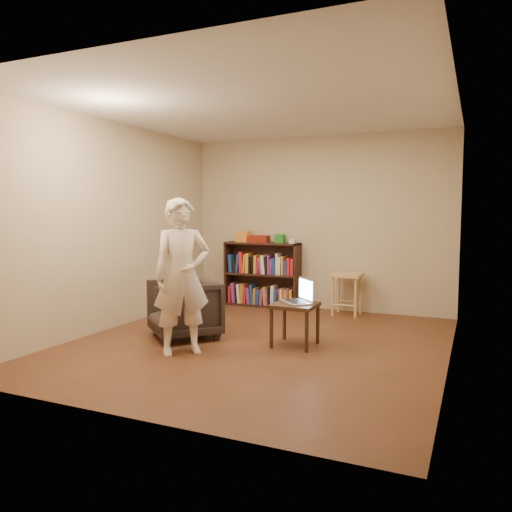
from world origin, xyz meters
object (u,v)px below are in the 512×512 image
at_px(stool, 347,281).
at_px(person, 182,276).
at_px(laptop, 300,297).
at_px(armchair, 184,309).
at_px(bookshelf, 262,278).
at_px(side_table, 295,311).

distance_m(stool, person, 2.87).
bearing_deg(laptop, armchair, -124.02).
distance_m(bookshelf, person, 2.81).
bearing_deg(side_table, stool, 86.29).
xyz_separation_m(bookshelf, side_table, (1.26, -2.02, -0.05)).
distance_m(stool, side_table, 1.88).
relative_size(armchair, laptop, 1.71).
height_order(armchair, side_table, armchair).
distance_m(stool, armchair, 2.51).
xyz_separation_m(bookshelf, armchair, (-0.05, -2.21, -0.10)).
relative_size(laptop, person, 0.27).
xyz_separation_m(stool, side_table, (-0.12, -1.88, -0.09)).
relative_size(stool, armchair, 0.80).
height_order(laptop, person, person).
distance_m(bookshelf, laptop, 2.35).
distance_m(laptop, person, 1.32).
relative_size(armchair, person, 0.47).
bearing_deg(person, laptop, -6.27).
height_order(armchair, person, person).
distance_m(armchair, person, 0.81).
xyz_separation_m(stool, armchair, (-1.43, -2.06, -0.14)).
height_order(stool, side_table, stool).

